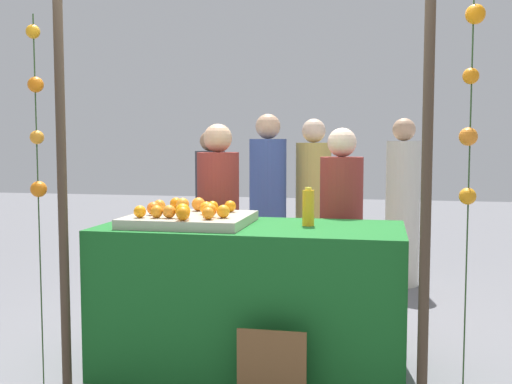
{
  "coord_description": "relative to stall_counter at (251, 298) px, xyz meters",
  "views": [
    {
      "loc": [
        0.8,
        -3.76,
        1.46
      ],
      "look_at": [
        0.0,
        0.15,
        1.13
      ],
      "focal_mm": 42.97,
      "sensor_mm": 36.0,
      "label": 1
    }
  ],
  "objects": [
    {
      "name": "orange_10",
      "position": [
        -0.47,
        -0.21,
        0.57
      ],
      "size": [
        0.08,
        0.08,
        0.08
      ],
      "primitive_type": "sphere",
      "color": "orange",
      "rests_on": "orange_tray"
    },
    {
      "name": "orange_12",
      "position": [
        -0.65,
        0.1,
        0.57
      ],
      "size": [
        0.08,
        0.08,
        0.08
      ],
      "primitive_type": "sphere",
      "color": "orange",
      "rests_on": "orange_tray"
    },
    {
      "name": "crowd_person_1",
      "position": [
        1.02,
        2.58,
        0.32
      ],
      "size": [
        0.34,
        0.34,
        1.7
      ],
      "color": "beige",
      "rests_on": "ground_plane"
    },
    {
      "name": "orange_6",
      "position": [
        -0.41,
        0.21,
        0.57
      ],
      "size": [
        0.09,
        0.09,
        0.09
      ],
      "primitive_type": "sphere",
      "color": "orange",
      "rests_on": "orange_tray"
    },
    {
      "name": "orange_14",
      "position": [
        -0.18,
        0.18,
        0.57
      ],
      "size": [
        0.08,
        0.08,
        0.08
      ],
      "primitive_type": "sphere",
      "color": "orange",
      "rests_on": "orange_tray"
    },
    {
      "name": "canopy_post_left",
      "position": [
        -1.03,
        -0.48,
        0.7
      ],
      "size": [
        0.06,
        0.06,
        2.33
      ],
      "primitive_type": "cylinder",
      "color": "#473828",
      "rests_on": "ground_plane"
    },
    {
      "name": "orange_11",
      "position": [
        -0.24,
        -0.11,
        0.57
      ],
      "size": [
        0.09,
        0.09,
        0.09
      ],
      "primitive_type": "sphere",
      "color": "orange",
      "rests_on": "orange_tray"
    },
    {
      "name": "juice_bottle",
      "position": [
        0.35,
        0.06,
        0.58
      ],
      "size": [
        0.08,
        0.08,
        0.24
      ],
      "color": "#F1A41C",
      "rests_on": "stall_counter"
    },
    {
      "name": "orange_3",
      "position": [
        -0.55,
        -0.22,
        0.57
      ],
      "size": [
        0.08,
        0.08,
        0.08
      ],
      "primitive_type": "sphere",
      "color": "orange",
      "rests_on": "orange_tray"
    },
    {
      "name": "ground_plane",
      "position": [
        0.0,
        0.0,
        -0.47
      ],
      "size": [
        24.0,
        24.0,
        0.0
      ],
      "primitive_type": "plane",
      "color": "slate"
    },
    {
      "name": "orange_tray",
      "position": [
        -0.4,
        -0.02,
        0.5
      ],
      "size": [
        0.76,
        0.69,
        0.06
      ],
      "primitive_type": "cube",
      "color": "#B2AD99",
      "rests_on": "stall_counter"
    },
    {
      "name": "garland_strand_left",
      "position": [
        -1.16,
        -0.53,
        1.1
      ],
      "size": [
        0.1,
        0.1,
        2.19
      ],
      "color": "#2D4C23",
      "rests_on": "ground_plane"
    },
    {
      "name": "orange_2",
      "position": [
        -0.35,
        -0.31,
        0.57
      ],
      "size": [
        0.08,
        0.08,
        0.08
      ],
      "primitive_type": "sphere",
      "color": "orange",
      "rests_on": "orange_tray"
    },
    {
      "name": "vendor_right",
      "position": [
        0.52,
        0.72,
        0.26
      ],
      "size": [
        0.31,
        0.31,
        1.56
      ],
      "color": "maroon",
      "rests_on": "ground_plane"
    },
    {
      "name": "crowd_person_0",
      "position": [
        -0.24,
        1.85,
        0.33
      ],
      "size": [
        0.34,
        0.34,
        1.72
      ],
      "color": "#384C8C",
      "rests_on": "ground_plane"
    },
    {
      "name": "orange_9",
      "position": [
        -0.52,
        0.2,
        0.57
      ],
      "size": [
        0.09,
        0.09,
        0.09
      ],
      "primitive_type": "sphere",
      "color": "orange",
      "rests_on": "orange_tray"
    },
    {
      "name": "orange_15",
      "position": [
        -0.38,
        -0.21,
        0.57
      ],
      "size": [
        0.09,
        0.09,
        0.09
      ],
      "primitive_type": "sphere",
      "color": "orange",
      "rests_on": "orange_tray"
    },
    {
      "name": "orange_4",
      "position": [
        -0.29,
        0.13,
        0.57
      ],
      "size": [
        0.08,
        0.08,
        0.08
      ],
      "primitive_type": "sphere",
      "color": "orange",
      "rests_on": "orange_tray"
    },
    {
      "name": "orange_1",
      "position": [
        -0.59,
        0.26,
        0.57
      ],
      "size": [
        0.08,
        0.08,
        0.08
      ],
      "primitive_type": "sphere",
      "color": "orange",
      "rests_on": "orange_tray"
    },
    {
      "name": "orange_13",
      "position": [
        -0.15,
        -0.13,
        0.57
      ],
      "size": [
        0.08,
        0.08,
        0.08
      ],
      "primitive_type": "sphere",
      "color": "orange",
      "rests_on": "orange_tray"
    },
    {
      "name": "orange_0",
      "position": [
        -0.22,
        -0.23,
        0.56
      ],
      "size": [
        0.07,
        0.07,
        0.07
      ],
      "primitive_type": "sphere",
      "color": "orange",
      "rests_on": "orange_tray"
    },
    {
      "name": "chalkboard_sign",
      "position": [
        0.24,
        -0.58,
        -0.25
      ],
      "size": [
        0.38,
        0.03,
        0.46
      ],
      "color": "brown",
      "rests_on": "ground_plane"
    },
    {
      "name": "vendor_left",
      "position": [
        -0.41,
        0.73,
        0.28
      ],
      "size": [
        0.32,
        0.32,
        1.6
      ],
      "color": "maroon",
      "rests_on": "ground_plane"
    },
    {
      "name": "orange_8",
      "position": [
        -0.3,
        0.02,
        0.57
      ],
      "size": [
        0.08,
        0.08,
        0.08
      ],
      "primitive_type": "sphere",
      "color": "orange",
      "rests_on": "orange_tray"
    },
    {
      "name": "orange_5",
      "position": [
        -0.65,
        -0.23,
        0.57
      ],
      "size": [
        0.08,
        0.08,
        0.08
      ],
      "primitive_type": "sphere",
      "color": "orange",
      "rests_on": "orange_tray"
    },
    {
      "name": "garland_strand_right",
      "position": [
        1.23,
        -0.52,
        1.18
      ],
      "size": [
        0.11,
        0.1,
        2.19
      ],
      "color": "#2D4C23",
      "rests_on": "ground_plane"
    },
    {
      "name": "stall_counter",
      "position": [
        0.0,
        0.0,
        0.0
      ],
      "size": [
        1.9,
        0.88,
        0.93
      ],
      "primitive_type": "cube",
      "color": "#196023",
      "rests_on": "ground_plane"
    },
    {
      "name": "orange_7",
      "position": [
        -0.63,
        -0.07,
        0.57
      ],
      "size": [
        0.08,
        0.08,
        0.08
      ],
      "primitive_type": "sphere",
      "color": "orange",
      "rests_on": "orange_tray"
    },
    {
      "name": "canopy_post_right",
      "position": [
        1.03,
        -0.48,
        0.7
      ],
      "size": [
        0.06,
        0.06,
        2.33
      ],
      "primitive_type": "cylinder",
      "color": "#473828",
      "rests_on": "ground_plane"
    },
    {
      "name": "crowd_person_2",
      "position": [
        -0.98,
        2.49,
        0.27
      ],
      "size": [
        0.32,
        0.32,
        1.58
      ],
      "color": "#333338",
      "rests_on": "ground_plane"
    },
    {
      "name": "crowd_person_3",
      "position": [
        0.17,
        2.06,
        0.32
      ],
      "size": [
        0.34,
        0.34,
        1.68
      ],
      "color": "tan",
      "rests_on": "ground_plane"
    }
  ]
}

